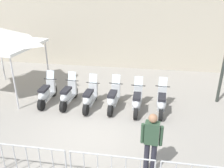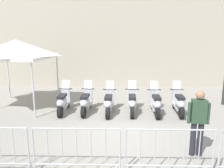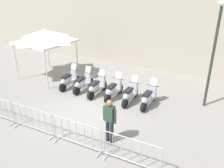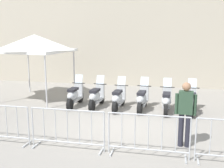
# 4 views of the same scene
# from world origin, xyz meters

# --- Properties ---
(ground_plane) EXTENTS (120.00, 120.00, 0.00)m
(ground_plane) POSITION_xyz_m (0.00, 0.00, 0.00)
(ground_plane) COLOR gray
(motorcycle_0) EXTENTS (0.57, 1.73, 1.24)m
(motorcycle_0) POSITION_xyz_m (-2.47, 1.56, 0.45)
(motorcycle_0) COLOR black
(motorcycle_0) RESTS_ON ground
(motorcycle_1) EXTENTS (0.56, 1.72, 1.24)m
(motorcycle_1) POSITION_xyz_m (-1.55, 1.65, 0.45)
(motorcycle_1) COLOR black
(motorcycle_1) RESTS_ON ground
(motorcycle_2) EXTENTS (0.56, 1.73, 1.24)m
(motorcycle_2) POSITION_xyz_m (-0.62, 1.63, 0.45)
(motorcycle_2) COLOR black
(motorcycle_2) RESTS_ON ground
(motorcycle_3) EXTENTS (0.56, 1.72, 1.24)m
(motorcycle_3) POSITION_xyz_m (0.29, 1.79, 0.45)
(motorcycle_3) COLOR black
(motorcycle_3) RESTS_ON ground
(motorcycle_4) EXTENTS (0.56, 1.73, 1.24)m
(motorcycle_4) POSITION_xyz_m (1.21, 1.82, 0.45)
(motorcycle_4) COLOR black
(motorcycle_4) RESTS_ON ground
(motorcycle_5) EXTENTS (0.56, 1.72, 1.24)m
(motorcycle_5) POSITION_xyz_m (2.12, 1.98, 0.45)
(motorcycle_5) COLOR black
(motorcycle_5) RESTS_ON ground
(barrier_segment_1) EXTENTS (1.98, 0.61, 1.07)m
(barrier_segment_1) POSITION_xyz_m (-0.82, -2.30, 0.52)
(barrier_segment_1) COLOR #B2B5B7
(barrier_segment_1) RESTS_ON ground
(barrier_segment_2) EXTENTS (1.98, 0.61, 1.07)m
(barrier_segment_2) POSITION_xyz_m (1.24, -2.10, 0.52)
(barrier_segment_2) COLOR #B2B5B7
(barrier_segment_2) RESTS_ON ground
(officer_near_row_end) EXTENTS (0.55, 0.22, 1.73)m
(officer_near_row_end) POSITION_xyz_m (2.04, -1.21, 0.98)
(officer_near_row_end) COLOR #23232D
(officer_near_row_end) RESTS_ON ground
(canopy_tent) EXTENTS (2.80, 2.80, 2.91)m
(canopy_tent) POSITION_xyz_m (-4.61, 2.12, 2.52)
(canopy_tent) COLOR silver
(canopy_tent) RESTS_ON ground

